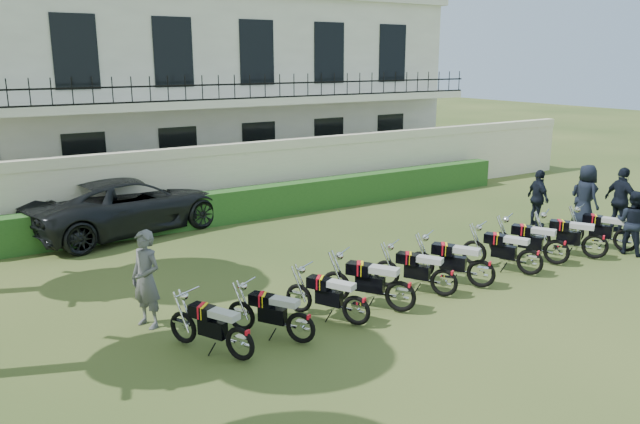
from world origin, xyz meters
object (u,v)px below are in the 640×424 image
(officer_4, at_px, (583,197))
(motorcycle_9, at_px, (626,234))
(motorcycle_6, at_px, (530,256))
(motorcycle_7, at_px, (557,246))
(motorcycle_8, at_px, (596,240))
(suv, at_px, (129,205))
(officer_2, at_px, (621,201))
(officer_1, at_px, (632,223))
(inspector, at_px, (146,279))
(motorcycle_5, at_px, (482,267))
(motorcycle_2, at_px, (356,303))
(motorcycle_1, at_px, (301,320))
(officer_3, at_px, (586,196))
(motorcycle_3, at_px, (401,289))
(officer_5, at_px, (538,198))
(motorcycle_0, at_px, (240,336))
(motorcycle_4, at_px, (444,276))

(officer_4, bearing_deg, motorcycle_9, 149.93)
(motorcycle_6, height_order, officer_4, officer_4)
(motorcycle_7, distance_m, motorcycle_8, 1.22)
(motorcycle_9, xyz_separation_m, suv, (-10.26, 8.96, 0.31))
(suv, xyz_separation_m, officer_2, (11.86, -7.73, 0.15))
(officer_1, height_order, officer_4, officer_1)
(inspector, bearing_deg, motorcycle_5, 50.35)
(motorcycle_2, relative_size, motorcycle_7, 0.92)
(motorcycle_1, bearing_deg, suv, 60.56)
(motorcycle_5, distance_m, officer_4, 7.12)
(officer_3, bearing_deg, motorcycle_7, 133.99)
(motorcycle_8, relative_size, officer_2, 0.93)
(officer_2, height_order, officer_4, officer_2)
(motorcycle_2, bearing_deg, motorcycle_9, -28.31)
(suv, bearing_deg, officer_4, -130.72)
(suv, bearing_deg, motorcycle_1, 170.58)
(motorcycle_9, xyz_separation_m, officer_3, (1.43, 2.24, 0.44))
(motorcycle_1, bearing_deg, motorcycle_8, -31.19)
(motorcycle_5, bearing_deg, motorcycle_7, -28.57)
(motorcycle_8, bearing_deg, motorcycle_3, 150.30)
(motorcycle_5, bearing_deg, suv, 89.25)
(officer_3, xyz_separation_m, officer_5, (-1.19, 0.76, -0.08))
(motorcycle_0, distance_m, officer_4, 12.90)
(motorcycle_0, xyz_separation_m, officer_4, (12.64, 2.55, 0.35))
(motorcycle_7, bearing_deg, motorcycle_3, 156.04)
(motorcycle_3, height_order, motorcycle_5, motorcycle_3)
(motorcycle_7, relative_size, motorcycle_8, 1.01)
(suv, relative_size, inspector, 3.10)
(motorcycle_0, relative_size, officer_2, 0.88)
(motorcycle_0, bearing_deg, inspector, 84.23)
(motorcycle_0, xyz_separation_m, motorcycle_1, (1.18, 0.01, -0.01))
(officer_1, height_order, officer_2, officer_2)
(inspector, height_order, officer_3, same)
(officer_5, bearing_deg, officer_4, -91.33)
(motorcycle_3, bearing_deg, suv, 74.48)
(inspector, bearing_deg, motorcycle_3, 41.41)
(motorcycle_5, xyz_separation_m, motorcycle_9, (5.10, -0.18, -0.01))
(motorcycle_1, distance_m, officer_4, 11.74)
(motorcycle_8, bearing_deg, officer_5, 34.32)
(motorcycle_4, relative_size, motorcycle_8, 0.94)
(suv, relative_size, officer_5, 3.38)
(motorcycle_7, bearing_deg, inspector, 142.49)
(officer_4, xyz_separation_m, officer_5, (-1.39, 0.53, 0.04))
(motorcycle_0, relative_size, motorcycle_4, 1.01)
(motorcycle_5, bearing_deg, motorcycle_8, -32.65)
(motorcycle_1, relative_size, officer_1, 0.95)
(motorcycle_7, xyz_separation_m, inspector, (-9.48, 1.84, 0.44))
(motorcycle_0, relative_size, motorcycle_9, 0.91)
(motorcycle_3, height_order, officer_4, officer_4)
(inspector, bearing_deg, motorcycle_1, 19.07)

